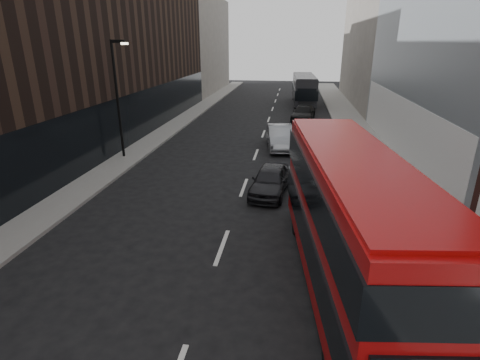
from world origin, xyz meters
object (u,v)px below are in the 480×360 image
at_px(car_b, 280,137).
at_px(red_bus, 349,217).
at_px(car_a, 270,180).
at_px(grey_bus, 304,89).
at_px(car_c, 303,113).
at_px(street_lamp, 118,92).

bearing_deg(car_b, red_bus, -88.51).
height_order(car_a, car_b, car_b).
bearing_deg(grey_bus, car_c, -92.99).
height_order(street_lamp, red_bus, street_lamp).
distance_m(grey_bus, car_c, 10.02).
relative_size(grey_bus, car_a, 2.60).
relative_size(grey_bus, car_c, 2.18).
bearing_deg(red_bus, car_a, 103.83).
distance_m(red_bus, car_c, 25.72).
bearing_deg(grey_bus, street_lamp, -118.14).
relative_size(red_bus, car_a, 2.62).
xyz_separation_m(car_b, car_c, (1.76, 10.07, -0.09)).
xyz_separation_m(street_lamp, car_c, (11.48, 13.94, -3.49)).
distance_m(grey_bus, car_b, 20.15).
xyz_separation_m(street_lamp, car_b, (9.72, 3.86, -3.39)).
xyz_separation_m(grey_bus, car_a, (-2.02, -28.46, -1.11)).
height_order(car_a, car_c, car_c).
bearing_deg(grey_bus, car_a, -96.27).
bearing_deg(street_lamp, car_b, 21.66).
distance_m(red_bus, car_b, 15.86).
bearing_deg(grey_bus, red_bus, -91.12).
relative_size(car_b, car_c, 1.00).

